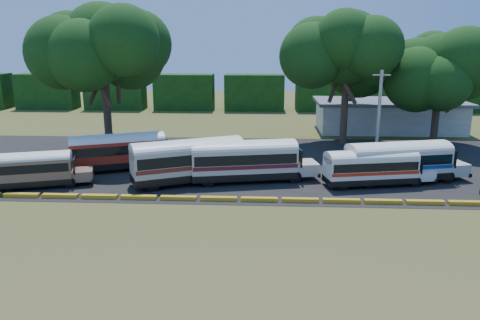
# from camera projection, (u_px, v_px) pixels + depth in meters

# --- Properties ---
(ground) EXTENTS (160.00, 160.00, 0.00)m
(ground) POSITION_uv_depth(u_px,v_px,m) (238.00, 206.00, 33.58)
(ground) COLOR #43531B
(ground) RESTS_ON ground
(asphalt_strip) EXTENTS (64.00, 24.00, 0.02)m
(asphalt_strip) POSITION_uv_depth(u_px,v_px,m) (256.00, 163.00, 45.14)
(asphalt_strip) COLOR black
(asphalt_strip) RESTS_ON ground
(curb) EXTENTS (53.70, 0.45, 0.30)m
(curb) POSITION_uv_depth(u_px,v_px,m) (239.00, 199.00, 34.51)
(curb) COLOR gold
(curb) RESTS_ON ground
(terminal_building) EXTENTS (19.00, 9.00, 4.00)m
(terminal_building) POSITION_uv_depth(u_px,v_px,m) (388.00, 115.00, 61.17)
(terminal_building) COLOR silver
(terminal_building) RESTS_ON ground
(treeline_backdrop) EXTENTS (130.00, 4.00, 6.00)m
(treeline_backdrop) POSITION_uv_depth(u_px,v_px,m) (254.00, 92.00, 79.28)
(treeline_backdrop) COLOR black
(treeline_backdrop) RESTS_ON ground
(bus_beige) EXTENTS (9.12, 4.79, 2.92)m
(bus_beige) POSITION_uv_depth(u_px,v_px,m) (27.00, 168.00, 37.20)
(bus_beige) COLOR black
(bus_beige) RESTS_ON ground
(bus_red) EXTENTS (10.42, 6.18, 3.36)m
(bus_red) POSITION_uv_depth(u_px,v_px,m) (121.00, 149.00, 42.48)
(bus_red) COLOR black
(bus_red) RESTS_ON ground
(bus_cream_west) EXTENTS (11.31, 7.19, 3.68)m
(bus_cream_west) POSITION_uv_depth(u_px,v_px,m) (191.00, 158.00, 38.51)
(bus_cream_west) COLOR black
(bus_cream_west) RESTS_ON ground
(bus_cream_east) EXTENTS (11.00, 4.73, 3.52)m
(bus_cream_east) POSITION_uv_depth(u_px,v_px,m) (246.00, 158.00, 38.90)
(bus_cream_east) COLOR black
(bus_cream_east) RESTS_ON ground
(bus_white_red) EXTENTS (9.27, 3.97, 2.96)m
(bus_white_red) POSITION_uv_depth(u_px,v_px,m) (373.00, 166.00, 37.84)
(bus_white_red) COLOR black
(bus_white_red) RESTS_ON ground
(bus_white_blue) EXTENTS (10.78, 5.07, 3.44)m
(bus_white_blue) POSITION_uv_depth(u_px,v_px,m) (400.00, 160.00, 38.71)
(bus_white_blue) COLOR black
(bus_white_blue) RESTS_ON ground
(tree_west) EXTENTS (10.87, 10.87, 15.30)m
(tree_west) POSITION_uv_depth(u_px,v_px,m) (102.00, 43.00, 46.92)
(tree_west) COLOR #3C2E1E
(tree_west) RESTS_ON ground
(tree_center) EXTENTS (11.13, 11.13, 14.84)m
(tree_center) POSITION_uv_depth(u_px,v_px,m) (348.00, 48.00, 50.86)
(tree_center) COLOR #3C2E1E
(tree_center) RESTS_ON ground
(tree_east) EXTENTS (9.52, 9.52, 12.39)m
(tree_east) POSITION_uv_depth(u_px,v_px,m) (441.00, 66.00, 51.11)
(tree_east) COLOR #3C2E1E
(tree_east) RESTS_ON ground
(utility_pole) EXTENTS (1.60, 0.30, 8.95)m
(utility_pole) POSITION_uv_depth(u_px,v_px,m) (379.00, 118.00, 43.07)
(utility_pole) COLOR gray
(utility_pole) RESTS_ON ground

